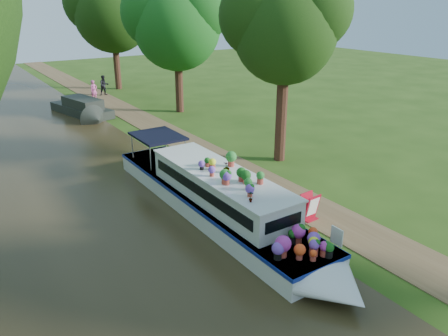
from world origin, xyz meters
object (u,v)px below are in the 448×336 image
sandwich_board (310,208)px  pedestrian_pink (94,90)px  pedestrian_dark (104,85)px  second_boat (83,108)px  plant_boat (221,198)px

sandwich_board → pedestrian_pink: (0.05, 24.85, 0.36)m
sandwich_board → pedestrian_dark: pedestrian_dark is taller
pedestrian_pink → pedestrian_dark: (1.40, 1.55, 0.03)m
second_boat → pedestrian_pink: bearing=50.2°
sandwich_board → pedestrian_pink: pedestrian_pink is taller
plant_boat → sandwich_board: size_ratio=13.46×
second_boat → pedestrian_pink: pedestrian_pink is taller
pedestrian_pink → sandwich_board: bearing=-107.4°
pedestrian_pink → pedestrian_dark: size_ratio=0.96×
plant_boat → pedestrian_dark: 24.87m
sandwich_board → pedestrian_dark: size_ratio=0.59×
plant_boat → sandwich_board: plant_boat is taller
sandwich_board → pedestrian_pink: 24.86m
sandwich_board → pedestrian_pink: bearing=85.8°
plant_boat → second_boat: plant_boat is taller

